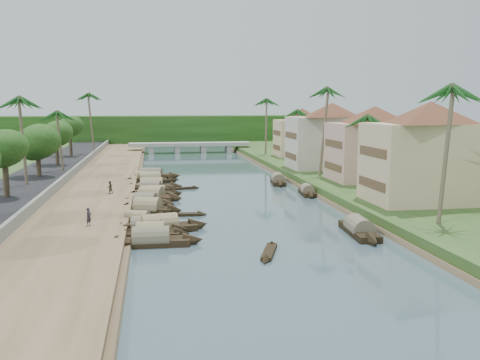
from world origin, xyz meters
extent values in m
plane|color=#3D545C|center=(0.00, 0.00, 0.00)|extent=(220.00, 220.00, 0.00)
cube|color=brown|center=(-16.00, 20.00, 0.40)|extent=(10.00, 180.00, 0.80)
cube|color=#29461C|center=(19.00, 20.00, 0.60)|extent=(16.00, 180.00, 1.20)
cube|color=black|center=(-24.50, 20.00, 0.70)|extent=(8.00, 180.00, 1.40)
cube|color=slate|center=(-20.20, 20.00, 1.35)|extent=(0.40, 180.00, 1.10)
cube|color=#17390F|center=(0.00, 95.00, 4.00)|extent=(120.00, 4.00, 8.00)
cube|color=#17390F|center=(0.00, 100.00, 4.00)|extent=(120.00, 4.00, 8.00)
cube|color=#17390F|center=(0.00, 105.00, 4.00)|extent=(120.00, 4.00, 8.00)
cube|color=gray|center=(0.00, 72.00, 2.00)|extent=(28.00, 4.00, 0.80)
cube|color=gray|center=(-9.00, 72.00, 0.90)|extent=(1.20, 3.50, 1.80)
cube|color=gray|center=(-3.00, 72.00, 0.90)|extent=(1.20, 3.50, 1.80)
cube|color=gray|center=(3.00, 72.00, 0.90)|extent=(1.20, 3.50, 1.80)
cube|color=gray|center=(9.00, 72.00, 0.90)|extent=(1.20, 3.50, 1.80)
cube|color=#D3B68D|center=(19.00, -2.00, 5.20)|extent=(12.00, 8.00, 8.00)
pyramid|color=brown|center=(19.00, -2.00, 10.30)|extent=(14.85, 14.85, 2.20)
cube|color=brown|center=(12.95, -2.00, 3.20)|extent=(0.10, 6.40, 0.90)
cube|color=brown|center=(12.95, -2.00, 6.40)|extent=(0.10, 6.40, 0.90)
cube|color=tan|center=(20.00, 14.00, 4.95)|extent=(11.00, 8.00, 7.50)
pyramid|color=brown|center=(20.00, 14.00, 9.80)|extent=(14.11, 14.11, 2.20)
cube|color=brown|center=(14.45, 14.00, 3.08)|extent=(0.10, 6.40, 0.90)
cube|color=brown|center=(14.45, 14.00, 6.08)|extent=(0.10, 6.40, 0.90)
cube|color=beige|center=(19.00, 28.00, 5.20)|extent=(13.00, 8.00, 8.00)
pyramid|color=brown|center=(19.00, 28.00, 10.30)|extent=(15.59, 15.59, 2.20)
cube|color=brown|center=(12.45, 28.00, 3.20)|extent=(0.10, 6.40, 0.90)
cube|color=brown|center=(12.45, 28.00, 6.40)|extent=(0.10, 6.40, 0.90)
cube|color=#D3B68D|center=(20.00, 48.00, 4.70)|extent=(10.00, 7.00, 7.00)
pyramid|color=brown|center=(20.00, 48.00, 9.30)|extent=(12.62, 12.62, 2.20)
cube|color=brown|center=(14.95, 48.00, 2.95)|extent=(0.10, 5.60, 0.90)
cube|color=brown|center=(14.95, 48.00, 5.75)|extent=(0.10, 5.60, 0.90)
cube|color=black|center=(-9.00, -10.45, 0.20)|extent=(6.12, 2.00, 0.70)
cone|color=black|center=(-5.62, -10.51, 0.28)|extent=(1.77, 1.74, 1.90)
cone|color=black|center=(-12.38, -10.40, 0.28)|extent=(1.77, 1.74, 1.90)
cylinder|color=#706C54|center=(-9.00, -10.45, 0.58)|extent=(4.68, 2.05, 1.97)
cube|color=black|center=(-9.03, -8.18, 0.20)|extent=(4.89, 2.00, 0.70)
cone|color=black|center=(-6.37, -8.34, 0.28)|extent=(1.49, 1.62, 1.69)
cone|color=black|center=(-11.69, -8.01, 0.28)|extent=(1.49, 1.62, 1.69)
cylinder|color=#847C54|center=(-9.03, -8.18, 0.58)|extent=(3.77, 2.00, 1.78)
cube|color=black|center=(-8.28, -5.87, 0.20)|extent=(6.81, 3.37, 0.70)
cone|color=black|center=(-4.73, -5.10, 0.28)|extent=(2.22, 2.19, 2.04)
cone|color=black|center=(-11.82, -6.63, 0.28)|extent=(2.22, 2.19, 2.04)
cylinder|color=#847C54|center=(-8.28, -5.87, 0.58)|extent=(5.32, 3.12, 2.12)
cube|color=black|center=(-9.36, -5.98, 0.20)|extent=(5.61, 2.80, 0.70)
cone|color=black|center=(-6.44, -6.60, 0.28)|extent=(1.83, 1.83, 1.71)
cone|color=black|center=(-12.27, -5.35, 0.28)|extent=(1.83, 1.83, 1.71)
cylinder|color=#706C54|center=(-9.36, -5.98, 0.58)|extent=(4.38, 2.60, 1.78)
cube|color=black|center=(-10.24, -2.58, 0.20)|extent=(4.69, 2.93, 0.70)
cone|color=black|center=(-7.92, -3.42, 0.28)|extent=(1.67, 1.71, 1.50)
cone|color=black|center=(-12.56, -1.74, 0.28)|extent=(1.67, 1.71, 1.50)
cylinder|color=#847C54|center=(-10.24, -2.58, 0.58)|extent=(3.73, 2.63, 1.57)
cube|color=black|center=(-9.31, 2.86, 0.20)|extent=(5.75, 3.70, 0.70)
cone|color=black|center=(-6.49, 1.89, 0.28)|extent=(2.11, 2.28, 2.03)
cone|color=black|center=(-12.13, 3.83, 0.28)|extent=(2.11, 2.28, 2.03)
cylinder|color=#847C54|center=(-9.31, 2.86, 0.58)|extent=(4.58, 3.37, 2.15)
cube|color=black|center=(-9.62, 6.55, 0.20)|extent=(5.32, 3.42, 0.70)
cone|color=black|center=(-7.01, 5.58, 0.28)|extent=(1.94, 2.02, 1.77)
cone|color=black|center=(-12.23, 7.51, 0.28)|extent=(1.94, 2.02, 1.77)
cylinder|color=#706C54|center=(-9.62, 6.55, 0.58)|extent=(4.24, 3.08, 1.87)
cube|color=black|center=(-8.56, 12.61, 0.20)|extent=(5.06, 1.82, 0.70)
cone|color=black|center=(-5.79, 12.74, 0.28)|extent=(1.50, 1.48, 1.57)
cone|color=black|center=(-11.32, 12.47, 0.28)|extent=(1.50, 1.48, 1.57)
cylinder|color=#847C54|center=(-8.56, 12.61, 0.58)|extent=(3.89, 1.82, 1.63)
cube|color=black|center=(-8.92, 10.49, 0.20)|extent=(5.92, 4.13, 0.70)
cone|color=black|center=(-6.09, 9.25, 0.28)|extent=(2.25, 2.36, 2.04)
cone|color=black|center=(-11.75, 11.73, 0.28)|extent=(2.25, 2.36, 2.04)
cylinder|color=#847C54|center=(-8.92, 10.49, 0.58)|extent=(4.75, 3.68, 2.15)
cube|color=black|center=(-9.05, 16.64, 0.20)|extent=(5.65, 2.92, 0.70)
cone|color=black|center=(-6.13, 15.89, 0.28)|extent=(1.86, 1.79, 1.63)
cone|color=black|center=(-11.97, 17.40, 0.28)|extent=(1.86, 1.79, 1.63)
cylinder|color=#706C54|center=(-9.05, 16.64, 0.58)|extent=(4.43, 2.66, 1.68)
cube|color=black|center=(-8.92, 18.34, 0.20)|extent=(6.08, 2.19, 0.70)
cone|color=black|center=(-5.58, 18.22, 0.28)|extent=(1.80, 1.83, 1.96)
cone|color=black|center=(-12.26, 18.47, 0.28)|extent=(1.80, 1.83, 1.96)
cylinder|color=#847C54|center=(-8.92, 18.34, 0.58)|extent=(4.66, 2.21, 2.05)
cube|color=black|center=(-9.25, 23.92, 0.20)|extent=(6.60, 3.55, 0.70)
cone|color=black|center=(-5.86, 24.73, 0.28)|extent=(2.22, 2.30, 2.13)
cone|color=black|center=(-12.64, 23.11, 0.28)|extent=(2.22, 2.30, 2.13)
cylinder|color=#847C54|center=(-9.25, 23.92, 0.58)|extent=(5.18, 3.29, 2.24)
cube|color=black|center=(-8.89, 30.09, 0.20)|extent=(6.77, 3.26, 0.70)
cone|color=black|center=(-5.36, 29.26, 0.28)|extent=(2.17, 2.01, 1.85)
cone|color=black|center=(-12.42, 30.92, 0.28)|extent=(2.17, 2.01, 1.85)
cylinder|color=#706C54|center=(-8.89, 30.09, 0.58)|extent=(5.29, 2.98, 1.89)
cube|color=black|center=(-10.05, 26.70, 0.20)|extent=(5.35, 3.73, 0.70)
cone|color=black|center=(-7.49, 25.47, 0.28)|extent=(1.98, 1.99, 1.67)
cone|color=black|center=(-12.62, 27.94, 0.28)|extent=(1.98, 1.99, 1.67)
cylinder|color=#847C54|center=(-10.05, 26.70, 0.58)|extent=(4.28, 3.26, 1.74)
cube|color=black|center=(8.72, -9.56, 0.20)|extent=(2.39, 6.76, 0.70)
cone|color=black|center=(9.01, -5.89, 0.28)|extent=(1.83, 2.00, 1.91)
cone|color=black|center=(8.44, -13.24, 0.28)|extent=(1.83, 2.00, 1.91)
cylinder|color=#706C54|center=(8.72, -9.56, 0.58)|extent=(2.34, 5.20, 1.96)
cube|color=black|center=(10.15, 10.86, 0.20)|extent=(2.00, 4.90, 0.70)
cone|color=black|center=(10.42, 13.49, 0.28)|extent=(1.50, 1.50, 1.52)
cone|color=black|center=(9.87, 8.22, 0.28)|extent=(1.50, 1.50, 1.52)
cylinder|color=#706C54|center=(10.15, 10.86, 0.58)|extent=(1.95, 3.79, 1.57)
cube|color=black|center=(8.82, 20.97, 0.20)|extent=(2.58, 6.29, 0.70)
cone|color=black|center=(9.29, 24.33, 0.28)|extent=(1.80, 1.93, 1.77)
cone|color=black|center=(8.35, 17.61, 0.28)|extent=(1.80, 1.93, 1.77)
cylinder|color=#706C54|center=(8.82, 20.97, 0.58)|extent=(2.45, 4.87, 1.82)
cube|color=black|center=(-0.25, -14.18, 0.10)|extent=(2.14, 4.33, 0.35)
cone|color=black|center=(0.54, -11.89, 0.10)|extent=(1.09, 1.27, 0.78)
cone|color=black|center=(-1.03, -16.47, 0.10)|extent=(1.09, 1.27, 0.78)
cube|color=black|center=(-6.11, 0.69, 0.10)|extent=(4.05, 1.15, 0.35)
cone|color=black|center=(-3.87, 0.54, 0.10)|extent=(1.06, 0.95, 0.89)
cone|color=black|center=(-8.36, 0.84, 0.10)|extent=(1.06, 0.95, 0.89)
cube|color=black|center=(-5.04, 17.78, 0.10)|extent=(3.76, 1.44, 0.35)
cone|color=black|center=(-3.01, 18.18, 0.10)|extent=(1.05, 0.90, 0.74)
cone|color=black|center=(-7.07, 17.37, 0.10)|extent=(1.05, 0.90, 0.74)
cylinder|color=brown|center=(15.00, -11.64, 6.93)|extent=(1.06, 0.36, 11.47)
sphere|color=#194B1A|center=(15.00, -11.64, 12.44)|extent=(3.20, 3.20, 3.20)
cylinder|color=brown|center=(16.00, 6.79, 5.51)|extent=(0.37, 0.36, 8.61)
sphere|color=#194B1A|center=(16.00, 6.79, 9.64)|extent=(3.20, 3.20, 3.20)
cylinder|color=brown|center=(15.00, 20.42, 7.35)|extent=(1.36, 0.36, 12.29)
sphere|color=#194B1A|center=(15.00, 20.42, 13.26)|extent=(3.20, 3.20, 3.20)
cylinder|color=brown|center=(16.00, 37.32, 5.69)|extent=(0.44, 0.36, 8.98)
sphere|color=#194B1A|center=(16.00, 37.32, 9.99)|extent=(3.20, 3.20, 3.20)
cylinder|color=brown|center=(-24.00, 15.63, 6.70)|extent=(0.77, 0.36, 10.61)
sphere|color=#194B1A|center=(-24.00, 15.63, 11.79)|extent=(3.20, 3.20, 3.20)
cylinder|color=brown|center=(-22.00, 29.98, 5.75)|extent=(0.97, 0.36, 8.69)
sphere|color=#194B1A|center=(-22.00, 29.98, 9.92)|extent=(3.20, 3.20, 3.20)
cylinder|color=brown|center=(14.00, 53.50, 6.74)|extent=(0.52, 0.36, 11.08)
sphere|color=#194B1A|center=(14.00, 53.50, 12.06)|extent=(3.20, 3.20, 3.20)
cylinder|color=brown|center=(-20.50, 59.13, 7.39)|extent=(1.18, 0.36, 11.97)
sphere|color=#194B1A|center=(-20.50, 59.13, 13.13)|extent=(3.20, 3.20, 3.20)
cylinder|color=#4B3D2B|center=(-24.00, 6.72, 3.11)|extent=(0.60, 0.60, 3.51)
ellipsoid|color=#17390F|center=(-24.00, 6.72, 6.46)|extent=(4.41, 4.41, 3.63)
cylinder|color=#4B3D2B|center=(-24.00, 23.39, 2.96)|extent=(0.60, 0.60, 3.18)
ellipsoid|color=#17390F|center=(-24.00, 23.39, 6.00)|extent=(5.51, 5.51, 4.53)
cylinder|color=#4B3D2B|center=(-24.00, 37.98, 3.06)|extent=(0.60, 0.60, 3.40)
ellipsoid|color=#17390F|center=(-24.00, 37.98, 6.31)|extent=(4.75, 4.75, 3.90)
cylinder|color=#4B3D2B|center=(-24.00, 53.09, 3.27)|extent=(0.60, 0.60, 3.83)
ellipsoid|color=#17390F|center=(-24.00, 53.09, 6.93)|extent=(4.50, 4.50, 3.70)
cylinder|color=#4B3D2B|center=(24.00, 28.92, 2.90)|extent=(0.60, 0.60, 3.47)
ellipsoid|color=#17390F|center=(24.00, 28.92, 6.21)|extent=(4.64, 4.64, 3.82)
imported|color=#29262E|center=(-14.21, -6.00, 1.58)|extent=(0.62, 0.68, 1.56)
imported|color=#363225|center=(-13.71, 10.85, 1.55)|extent=(0.92, 0.87, 1.49)
camera|label=1|loc=(-8.74, -52.21, 11.05)|focal=40.00mm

